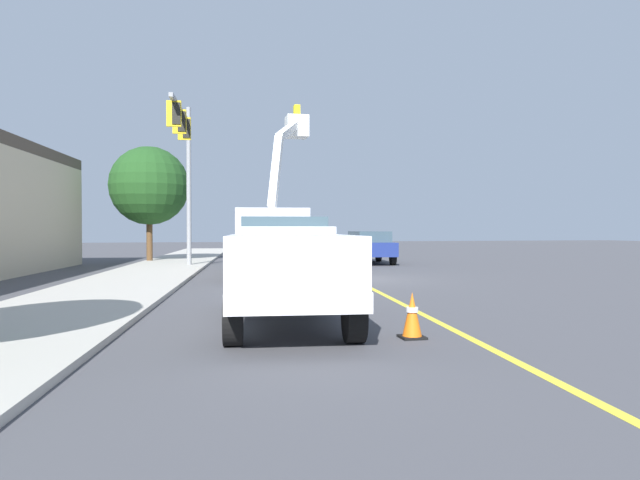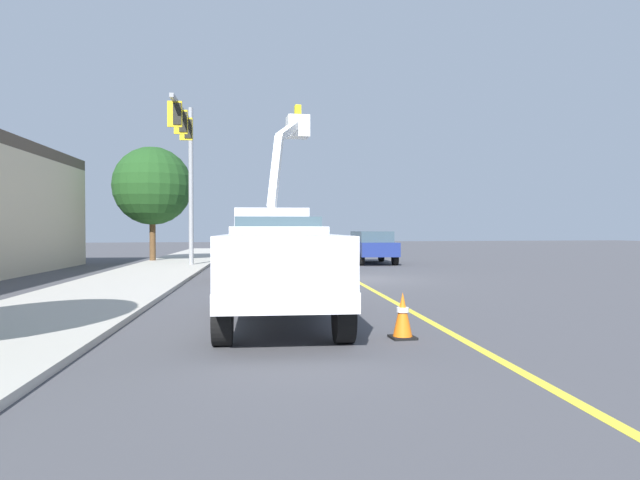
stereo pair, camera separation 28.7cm
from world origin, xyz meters
name	(u,v)px [view 2 (the right image)]	position (x,y,z in m)	size (l,w,h in m)	color
ground	(353,279)	(0.00, 0.00, 0.00)	(120.00, 120.00, 0.00)	#47474C
sidewalk_far_side	(136,279)	(0.72, 7.57, 0.06)	(60.00, 3.60, 0.12)	#B2ADA3
lane_centre_stripe	(353,279)	(0.00, 0.00, 0.00)	(50.00, 0.16, 0.01)	yellow
utility_bucket_truck	(271,234)	(2.92, 2.62, 1.61)	(8.40, 3.36, 7.00)	white
service_pickup_truck	(280,265)	(-9.03, 3.78, 1.12)	(5.77, 2.62, 2.06)	white
passing_minivan	(372,245)	(8.84, -3.35, 0.97)	(4.96, 2.35, 1.69)	navy
traffic_cone_leading	(403,316)	(-10.76, 1.97, 0.38)	(0.40, 0.40, 0.77)	black
traffic_cone_mid_front	(339,284)	(-5.49, 1.79, 0.39)	(0.40, 0.40, 0.80)	black
traffic_cone_mid_rear	(330,266)	(1.03, 0.63, 0.41)	(0.40, 0.40, 0.83)	black
traffic_cone_trailing	(308,259)	(6.45, 0.47, 0.41)	(0.40, 0.40, 0.83)	black
traffic_signal_mast	(186,150)	(6.02, 6.05, 5.32)	(5.78, 0.88, 7.57)	gray
street_tree_right	(152,186)	(11.83, 8.04, 4.12)	(4.20, 4.20, 6.23)	brown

